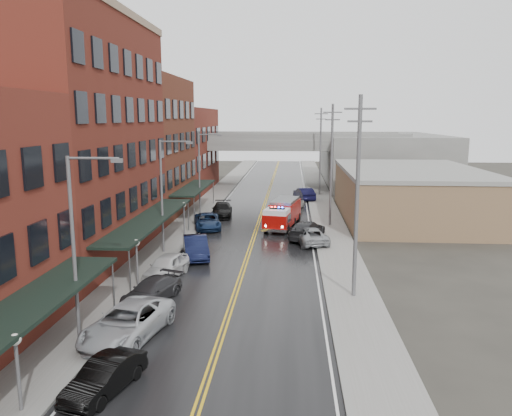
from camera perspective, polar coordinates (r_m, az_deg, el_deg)
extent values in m
cube|color=black|center=(45.42, -0.24, -3.32)|extent=(11.00, 160.00, 0.02)
cube|color=slate|center=(46.53, -9.25, -3.05)|extent=(3.00, 160.00, 0.15)
cube|color=slate|center=(45.44, 8.99, -3.36)|extent=(3.00, 160.00, 0.15)
cube|color=gray|center=(46.17, -7.26, -3.10)|extent=(0.30, 160.00, 0.15)
cube|color=gray|center=(45.33, 6.91, -3.34)|extent=(0.30, 160.00, 0.15)
cube|color=#5C1C18|center=(40.64, -20.27, 7.26)|extent=(9.00, 20.00, 18.00)
cube|color=#5A2D1B|center=(57.10, -12.93, 6.82)|extent=(9.00, 15.00, 15.00)
cube|color=maroon|center=(74.07, -8.91, 6.54)|extent=(9.00, 20.00, 12.00)
cube|color=#815F45|center=(56.05, 17.13, 1.42)|extent=(14.00, 22.00, 5.00)
cube|color=slate|center=(85.52, 14.07, 5.50)|extent=(18.00, 30.00, 8.00)
cube|color=black|center=(22.43, -25.77, -10.89)|extent=(2.60, 16.00, 0.18)
cylinder|color=slate|center=(28.92, -15.99, -8.70)|extent=(0.10, 0.10, 3.00)
cube|color=black|center=(39.35, -12.01, -1.23)|extent=(2.60, 18.00, 0.18)
cylinder|color=slate|center=(31.42, -14.23, -7.08)|extent=(0.10, 0.10, 3.00)
cylinder|color=slate|center=(47.54, -7.74, -0.96)|extent=(0.10, 0.10, 3.00)
cube|color=black|center=(56.12, -7.07, 2.33)|extent=(2.60, 13.00, 0.18)
cylinder|color=slate|center=(50.23, -7.09, -0.34)|extent=(0.10, 0.10, 3.00)
cylinder|color=slate|center=(62.08, -4.90, 1.74)|extent=(0.10, 0.10, 3.00)
cylinder|color=#59595B|center=(20.97, -25.50, -17.16)|extent=(0.14, 0.14, 2.80)
sphere|color=silver|center=(20.34, -25.84, -13.38)|extent=(0.44, 0.44, 0.44)
cylinder|color=#59595B|center=(32.92, -13.43, -6.42)|extent=(0.14, 0.14, 2.80)
sphere|color=silver|center=(32.53, -13.54, -3.89)|extent=(0.44, 0.44, 0.44)
cylinder|color=#59595B|center=(46.04, -8.21, -1.47)|extent=(0.14, 0.14, 2.80)
sphere|color=silver|center=(45.76, -8.26, 0.37)|extent=(0.44, 0.44, 0.44)
cylinder|color=#59595B|center=(25.05, -20.11, -4.71)|extent=(0.18, 0.18, 9.00)
cylinder|color=#59595B|center=(23.85, -18.13, 5.43)|extent=(2.40, 0.12, 0.12)
cube|color=#59595B|center=(23.47, -15.62, 5.24)|extent=(0.50, 0.22, 0.18)
cylinder|color=#59595B|center=(39.84, -10.72, 1.15)|extent=(0.18, 0.18, 9.00)
cylinder|color=#59595B|center=(39.10, -9.22, 7.51)|extent=(2.40, 0.12, 0.12)
cube|color=#59595B|center=(38.87, -7.63, 7.39)|extent=(0.50, 0.22, 0.18)
cylinder|color=#59595B|center=(55.31, -6.49, 3.79)|extent=(0.18, 0.18, 9.00)
cylinder|color=#59595B|center=(54.78, -5.34, 8.37)|extent=(2.40, 0.12, 0.12)
cube|color=#59595B|center=(54.62, -4.19, 8.27)|extent=(0.50, 0.22, 0.18)
cylinder|color=#59595B|center=(29.63, 11.47, 0.94)|extent=(0.24, 0.24, 12.00)
cube|color=#59595B|center=(29.25, 11.84, 11.04)|extent=(1.80, 0.12, 0.12)
cube|color=#59595B|center=(29.25, 11.79, 9.67)|extent=(1.40, 0.12, 0.12)
cylinder|color=#59595B|center=(49.37, 8.60, 4.71)|extent=(0.24, 0.24, 12.00)
cube|color=#59595B|center=(49.15, 8.76, 10.76)|extent=(1.80, 0.12, 0.12)
cube|color=#59595B|center=(49.15, 8.74, 9.94)|extent=(1.40, 0.12, 0.12)
cylinder|color=#59595B|center=(69.27, 7.36, 6.33)|extent=(0.24, 0.24, 12.00)
cube|color=#59595B|center=(69.11, 7.46, 10.63)|extent=(1.80, 0.12, 0.12)
cube|color=#59595B|center=(69.11, 7.45, 10.05)|extent=(1.40, 0.12, 0.12)
cube|color=slate|center=(76.18, 1.64, 7.33)|extent=(40.00, 10.00, 1.50)
cube|color=slate|center=(77.74, -6.53, 4.55)|extent=(1.60, 8.00, 6.00)
cube|color=slate|center=(76.77, 9.88, 4.39)|extent=(1.60, 8.00, 6.00)
cube|color=#950A06|center=(50.21, 3.34, -0.37)|extent=(3.25, 5.40, 1.93)
cube|color=#950A06|center=(46.84, 2.40, -1.49)|extent=(2.72, 2.79, 1.38)
cube|color=silver|center=(46.66, 2.41, -0.39)|extent=(2.57, 2.59, 0.46)
cube|color=black|center=(46.96, 2.45, -1.12)|extent=(2.56, 1.90, 0.73)
cube|color=slate|center=(50.01, 3.35, 0.86)|extent=(2.95, 4.99, 0.28)
cube|color=black|center=(46.60, 2.41, -0.02)|extent=(1.49, 0.54, 0.13)
sphere|color=#FF0C0C|center=(46.70, 1.81, 0.10)|extent=(0.18, 0.18, 0.18)
sphere|color=#1933FF|center=(46.48, 3.02, 0.04)|extent=(0.18, 0.18, 0.18)
cylinder|color=black|center=(47.13, 1.17, -2.26)|extent=(0.96, 0.50, 0.92)
cylinder|color=black|center=(46.68, 3.57, -2.40)|extent=(0.96, 0.50, 0.92)
cylinder|color=black|center=(50.17, 2.09, -1.49)|extent=(0.96, 0.50, 0.92)
cylinder|color=black|center=(49.75, 4.35, -1.62)|extent=(0.96, 0.50, 0.92)
cylinder|color=black|center=(52.36, 2.68, -1.00)|extent=(0.96, 0.50, 0.92)
cylinder|color=black|center=(51.96, 4.85, -1.11)|extent=(0.96, 0.50, 0.92)
imported|color=black|center=(21.54, -16.89, -17.97)|extent=(2.45, 4.31, 1.34)
imported|color=#B0B4B9|center=(25.83, -14.44, -12.54)|extent=(3.83, 6.40, 1.66)
imported|color=#2A2A2D|center=(30.41, -11.83, -9.21)|extent=(3.33, 4.97, 1.34)
imported|color=silver|center=(34.47, -10.20, -6.59)|extent=(2.64, 4.90, 1.58)
imported|color=black|center=(38.98, -6.91, -4.45)|extent=(3.03, 5.36, 1.67)
imported|color=#122446|center=(48.95, -5.57, -1.51)|extent=(3.54, 5.67, 1.46)
imported|color=black|center=(54.67, -3.93, -0.21)|extent=(2.54, 5.37, 1.51)
imported|color=gray|center=(43.20, 6.19, -3.14)|extent=(3.45, 5.52, 1.42)
imported|color=#262629|center=(44.93, 5.83, -2.50)|extent=(3.89, 5.93, 1.60)
imported|color=#BBBBBB|center=(59.17, 4.37, 0.61)|extent=(2.92, 4.87, 1.55)
imported|color=black|center=(65.81, 5.53, 1.62)|extent=(3.00, 5.30, 1.65)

